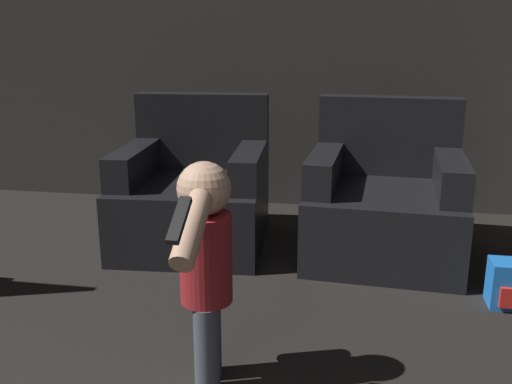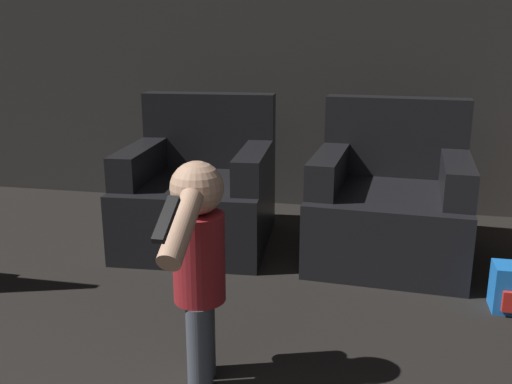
% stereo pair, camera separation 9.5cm
% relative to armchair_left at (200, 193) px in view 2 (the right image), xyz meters
% --- Properties ---
extents(wall_back, '(8.40, 0.05, 2.60)m').
position_rel_armchair_left_xyz_m(wall_back, '(0.42, 0.93, 0.99)').
color(wall_back, '#33302D').
rests_on(wall_back, ground_plane).
extents(armchair_left, '(0.93, 0.98, 0.91)m').
position_rel_armchair_left_xyz_m(armchair_left, '(0.00, 0.00, 0.00)').
color(armchair_left, black).
rests_on(armchair_left, ground_plane).
extents(armchair_right, '(0.93, 0.97, 0.91)m').
position_rel_armchair_left_xyz_m(armchair_right, '(1.17, 0.00, 0.00)').
color(armchair_right, black).
rests_on(armchair_right, ground_plane).
extents(person_toddler, '(0.19, 0.59, 0.87)m').
position_rel_armchair_left_xyz_m(person_toddler, '(0.47, -1.50, 0.20)').
color(person_toddler, '#474C56').
rests_on(person_toddler, ground_plane).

